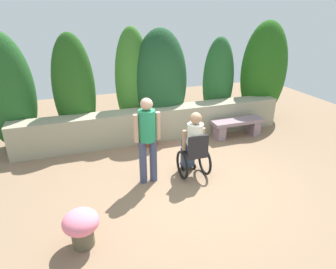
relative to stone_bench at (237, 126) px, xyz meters
The scene contains 8 objects.
ground_plane 2.54m from the stone_bench, 142.39° to the right, with size 13.41×13.41×0.00m, color #866A50.
stone_retaining_wall 2.08m from the stone_bench, 163.99° to the left, with size 6.73×0.50×0.79m, color gray.
hedge_backdrop 2.30m from the stone_bench, 147.08° to the left, with size 7.96×1.05×2.78m.
stone_bench is the anchor object (origin of this frame).
person_in_wheelchair 2.30m from the stone_bench, 143.29° to the right, with size 0.53×0.66×1.33m.
person_standing_companion 3.08m from the stone_bench, 154.35° to the right, with size 0.49×0.30×1.66m.
flower_pot_purple_near 4.78m from the stone_bench, 147.14° to the right, with size 0.50×0.50×0.56m.
flower_pot_terracotta_by_wall 2.25m from the stone_bench, behind, with size 0.43×0.43×0.59m.
Camera 1 is at (-1.91, -4.40, 3.06)m, focal length 31.03 mm.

